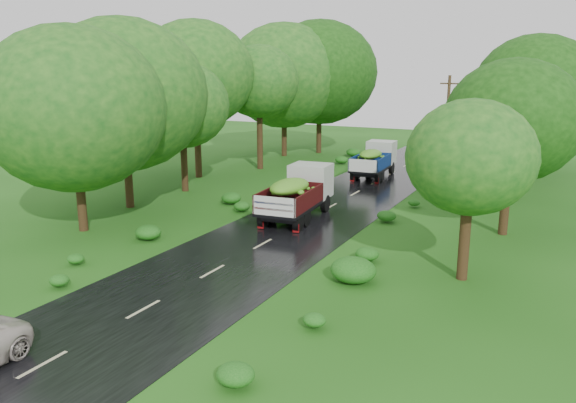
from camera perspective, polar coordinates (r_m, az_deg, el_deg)
The scene contains 9 objects.
ground at distance 19.50m, azimuth -14.48°, elevation -10.59°, with size 120.00×120.00×0.00m, color #194B10.
road at distance 23.17m, azimuth -6.28°, elevation -6.32°, with size 6.50×80.00×0.02m, color black.
road_lines at distance 23.96m, azimuth -4.96°, elevation -5.59°, with size 0.12×69.60×0.00m.
truck_near at distance 29.74m, azimuth 1.11°, elevation 1.11°, with size 2.74×6.37×2.61m.
truck_far at distance 41.81m, azimuth 8.84°, elevation 4.38°, with size 2.35×5.91×2.44m.
utility_pole at distance 40.29m, azimuth 15.80°, elevation 7.16°, with size 1.28×0.34×7.35m.
trees_left at distance 41.55m, azimuth -5.80°, elevation 11.80°, with size 7.39×33.75×9.51m.
trees_right at distance 36.41m, azimuth 22.75°, elevation 8.75°, with size 4.78×31.40×8.20m.
shrubs at distance 30.66m, azimuth 2.95°, elevation -0.69°, with size 11.90×44.00×0.70m.
Camera 1 is at (12.11, -13.17, 7.77)m, focal length 35.00 mm.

